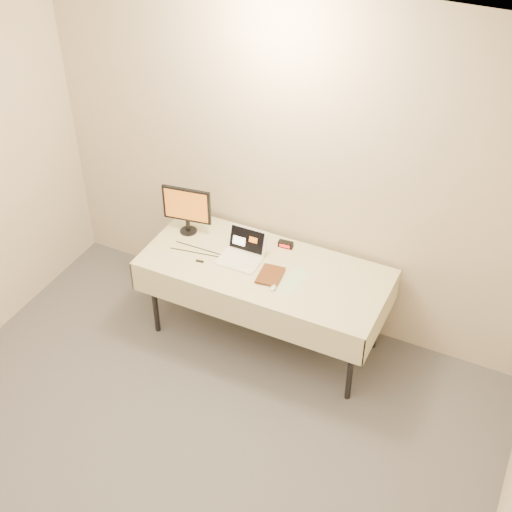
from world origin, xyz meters
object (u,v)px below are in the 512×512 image
at_px(table, 265,273).
at_px(laptop, 242,252).
at_px(monitor, 187,207).
at_px(book, 259,262).

bearing_deg(table, laptop, 172.24).
height_order(monitor, book, monitor).
relative_size(laptop, monitor, 0.78).
height_order(table, monitor, monitor).
xyz_separation_m(table, book, (0.00, -0.10, 0.18)).
height_order(table, laptop, laptop).
relative_size(table, laptop, 5.93).
bearing_deg(monitor, book, -26.32).
xyz_separation_m(table, laptop, (-0.20, 0.03, 0.11)).
bearing_deg(laptop, table, -8.23).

